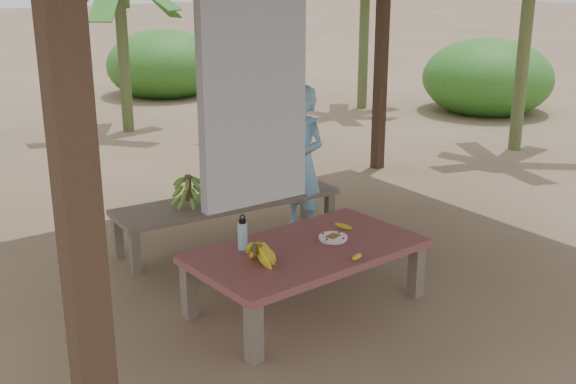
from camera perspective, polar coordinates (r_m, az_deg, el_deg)
ground at (r=6.34m, az=2.23°, el=-6.69°), size 80.00×80.00×0.00m
work_table at (r=5.66m, az=1.46°, el=-5.01°), size 1.85×1.10×0.50m
bench at (r=6.96m, az=-4.76°, el=-0.99°), size 2.24×0.76×0.45m
ripe_banana_bunch at (r=5.29m, az=-2.61°, el=-4.90°), size 0.30×0.26×0.18m
plate at (r=5.78m, az=3.58°, el=-3.64°), size 0.23×0.23×0.04m
loose_banana_front at (r=5.43m, az=5.47°, el=-5.12°), size 0.16×0.11×0.04m
loose_banana_side at (r=6.03m, az=4.40°, el=-2.71°), size 0.12×0.15×0.04m
water_flask at (r=5.57m, az=-3.60°, el=-3.38°), size 0.08×0.08×0.28m
green_banana_stalk at (r=6.73m, az=-7.87°, el=0.16°), size 0.30×0.30×0.32m
cooking_pot at (r=7.10m, az=-3.29°, el=0.61°), size 0.20×0.20×0.17m
skewer_rack at (r=7.05m, az=-1.53°, el=0.82°), size 0.19×0.09×0.24m
woman at (r=7.10m, az=1.05°, el=2.42°), size 0.44×0.60×1.49m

